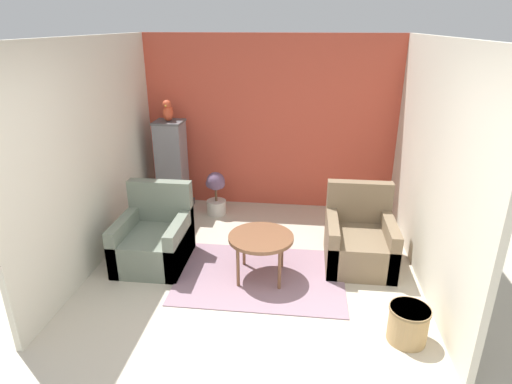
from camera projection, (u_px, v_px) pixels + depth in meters
name	position (u px, v px, depth m)	size (l,w,h in m)	color
ground_plane	(231.00, 371.00, 3.47)	(20.00, 20.00, 0.00)	beige
wall_back_accent	(270.00, 124.00, 6.24)	(3.74, 0.06, 2.51)	#C64C38
wall_left	(94.00, 154.00, 4.81)	(0.06, 3.48, 2.51)	beige
wall_right	(433.00, 166.00, 4.41)	(0.06, 3.48, 2.51)	beige
area_rug	(261.00, 276.00, 4.75)	(1.83, 1.30, 0.01)	gray
coffee_table	(261.00, 240.00, 4.58)	(0.70, 0.70, 0.51)	brown
armchair_left	(155.00, 240.00, 4.98)	(0.76, 0.86, 0.89)	slate
armchair_right	(359.00, 241.00, 4.95)	(0.76, 0.86, 0.89)	#7A664C
birdcage	(172.00, 168.00, 6.26)	(0.49, 0.49, 1.34)	#555559
parrot	(168.00, 111.00, 5.96)	(0.14, 0.25, 0.30)	#D14C2D
potted_plant	(216.00, 192.00, 6.20)	(0.29, 0.29, 0.64)	beige
wicker_basket	(408.00, 323.00, 3.74)	(0.36, 0.36, 0.34)	tan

